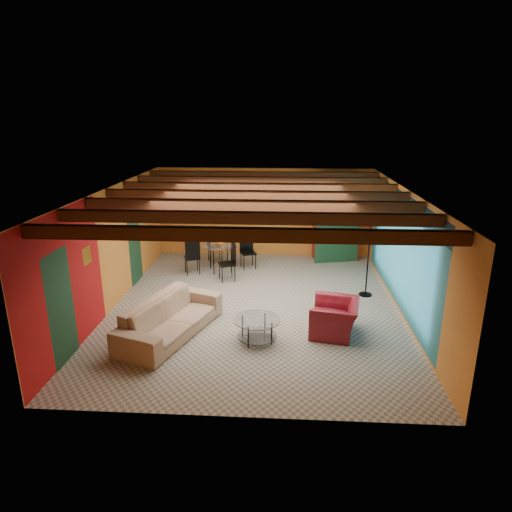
# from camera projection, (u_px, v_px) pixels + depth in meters

# --- Properties ---
(room) EXTENTS (6.52, 8.01, 2.71)m
(room) POSITION_uv_depth(u_px,v_px,m) (256.00, 204.00, 9.79)
(room) COLOR gray
(room) RESTS_ON ground
(sofa) EXTENTS (1.80, 2.75, 0.75)m
(sofa) POSITION_uv_depth(u_px,v_px,m) (171.00, 317.00, 8.95)
(sofa) COLOR #93765F
(sofa) RESTS_ON ground
(armchair) EXTENTS (1.10, 1.20, 0.68)m
(armchair) POSITION_uv_depth(u_px,v_px,m) (335.00, 318.00, 9.01)
(armchair) COLOR maroon
(armchair) RESTS_ON ground
(coffee_table) EXTENTS (1.16, 1.16, 0.47)m
(coffee_table) POSITION_uv_depth(u_px,v_px,m) (257.00, 330.00, 8.74)
(coffee_table) COLOR silver
(coffee_table) RESTS_ON ground
(dining_table) EXTENTS (2.58, 2.58, 1.05)m
(dining_table) POSITION_uv_depth(u_px,v_px,m) (221.00, 253.00, 12.59)
(dining_table) COLOR white
(dining_table) RESTS_ON ground
(armoire) EXTENTS (1.38, 0.89, 2.23)m
(armoire) POSITION_uv_depth(u_px,v_px,m) (337.00, 223.00, 13.45)
(armoire) COLOR maroon
(armoire) RESTS_ON ground
(floor_lamp) EXTENTS (0.48, 0.48, 1.96)m
(floor_lamp) POSITION_uv_depth(u_px,v_px,m) (368.00, 257.00, 10.73)
(floor_lamp) COLOR black
(floor_lamp) RESTS_ON ground
(ceiling_fan) EXTENTS (1.50, 1.50, 0.44)m
(ceiling_fan) POSITION_uv_depth(u_px,v_px,m) (255.00, 205.00, 9.68)
(ceiling_fan) COLOR #472614
(ceiling_fan) RESTS_ON ceiling
(painting) EXTENTS (1.05, 0.03, 0.65)m
(painting) POSITION_uv_depth(u_px,v_px,m) (234.00, 203.00, 13.72)
(painting) COLOR black
(painting) RESTS_ON wall_back
(potted_plant) EXTENTS (0.40, 0.34, 0.44)m
(potted_plant) POSITION_uv_depth(u_px,v_px,m) (339.00, 178.00, 13.05)
(potted_plant) COLOR #26661E
(potted_plant) RESTS_ON armoire
(vase) EXTENTS (0.20, 0.20, 0.20)m
(vase) POSITION_uv_depth(u_px,v_px,m) (220.00, 231.00, 12.40)
(vase) COLOR orange
(vase) RESTS_ON dining_table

